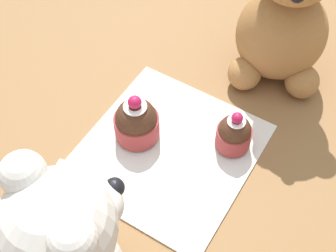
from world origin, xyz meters
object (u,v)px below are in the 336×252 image
object	(u,v)px
cupcake_near_tan_bear	(234,133)
teaspoon	(42,196)
cupcake_near_cream_bear	(136,122)
teddy_bear_tan	(287,13)
teddy_bear_cream	(71,250)

from	to	relation	value
cupcake_near_tan_bear	teaspoon	bearing A→B (deg)	48.84
cupcake_near_cream_bear	teddy_bear_tan	bearing A→B (deg)	-117.21
teddy_bear_cream	teaspoon	size ratio (longest dim) A/B	1.97
teddy_bear_cream	teddy_bear_tan	bearing A→B (deg)	-76.89
cupcake_near_cream_bear	cupcake_near_tan_bear	distance (m)	0.12
teddy_bear_cream	teddy_bear_tan	distance (m)	0.39
teddy_bear_tan	teaspoon	world-z (taller)	teddy_bear_tan
teddy_bear_cream	teddy_bear_tan	world-z (taller)	teddy_bear_tan
teddy_bear_cream	cupcake_near_tan_bear	xyz separation A→B (m)	(-0.05, -0.24, -0.08)
teddy_bear_tan	cupcake_near_cream_bear	size ratio (longest dim) A/B	3.22
teddy_bear_cream	cupcake_near_cream_bear	world-z (taller)	teddy_bear_cream
teddy_bear_tan	teddy_bear_cream	bearing A→B (deg)	-116.14
cupcake_near_cream_bear	teaspoon	size ratio (longest dim) A/B	0.67
cupcake_near_tan_bear	teddy_bear_tan	bearing A→B (deg)	-86.24
teddy_bear_cream	teddy_bear_tan	size ratio (longest dim) A/B	0.91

